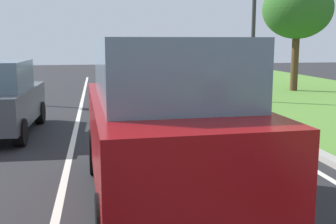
{
  "coord_description": "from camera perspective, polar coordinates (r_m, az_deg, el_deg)",
  "views": [
    {
      "loc": [
        -0.13,
        3.74,
        2.25
      ],
      "look_at": [
        0.9,
        9.74,
        1.2
      ],
      "focal_mm": 44.56,
      "sensor_mm": 36.0,
      "label": 1
    }
  ],
  "objects": [
    {
      "name": "ground_plane",
      "position": [
        10.51,
        -8.79,
        -2.72
      ],
      "size": [
        60.0,
        60.0,
        0.0
      ],
      "primitive_type": "plane",
      "color": "#262628"
    },
    {
      "name": "car_suv_ahead",
      "position": [
        5.62,
        -0.55,
        -1.33
      ],
      "size": [
        2.11,
        4.57,
        2.28
      ],
      "rotation": [
        0.0,
        0.0,
        0.04
      ],
      "color": "maroon",
      "rests_on": "ground"
    },
    {
      "name": "curb_right",
      "position": [
        11.31,
        12.44,
        -1.63
      ],
      "size": [
        0.24,
        48.0,
        0.12
      ],
      "primitive_type": "cube",
      "color": "#9E9B93",
      "rests_on": "ground"
    },
    {
      "name": "traffic_light_near_right",
      "position": [
        15.35,
        11.87,
        14.37
      ],
      "size": [
        0.32,
        0.5,
        5.21
      ],
      "color": "#2D2D2D",
      "rests_on": "ground"
    },
    {
      "name": "tree_roadside_far",
      "position": [
        19.3,
        17.29,
        13.23
      ],
      "size": [
        2.99,
        2.99,
        4.86
      ],
      "color": "#4C331E",
      "rests_on": "ground"
    },
    {
      "name": "lane_line_right_edge",
      "position": [
        11.15,
        10.05,
        -2.02
      ],
      "size": [
        0.12,
        32.0,
        0.01
      ],
      "primitive_type": "cube",
      "color": "silver",
      "rests_on": "ground"
    },
    {
      "name": "lane_line_center",
      "position": [
        10.52,
        -12.61,
        -2.81
      ],
      "size": [
        0.12,
        32.0,
        0.01
      ],
      "primitive_type": "cube",
      "color": "silver",
      "rests_on": "ground"
    }
  ]
}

